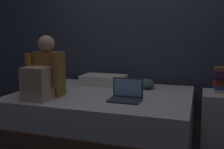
{
  "coord_description": "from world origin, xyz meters",
  "views": [
    {
      "loc": [
        0.83,
        -2.49,
        1.13
      ],
      "look_at": [
        -0.03,
        0.1,
        0.71
      ],
      "focal_mm": 42.36,
      "sensor_mm": 36.0,
      "label": 1
    }
  ],
  "objects_px": {
    "bed": "(104,112)",
    "book_stack": "(224,80)",
    "laptop": "(126,95)",
    "clothes_pile": "(146,84)",
    "pillow": "(104,80)",
    "nightstand": "(224,119)",
    "person_sitting": "(44,74)"
  },
  "relations": [
    {
      "from": "pillow",
      "to": "clothes_pile",
      "type": "bearing_deg",
      "value": -5.16
    },
    {
      "from": "person_sitting",
      "to": "laptop",
      "type": "height_order",
      "value": "person_sitting"
    },
    {
      "from": "nightstand",
      "to": "person_sitting",
      "type": "height_order",
      "value": "person_sitting"
    },
    {
      "from": "laptop",
      "to": "book_stack",
      "type": "relative_size",
      "value": 1.23
    },
    {
      "from": "laptop",
      "to": "book_stack",
      "type": "distance_m",
      "value": 1.01
    },
    {
      "from": "bed",
      "to": "nightstand",
      "type": "relative_size",
      "value": 3.72
    },
    {
      "from": "nightstand",
      "to": "pillow",
      "type": "bearing_deg",
      "value": 164.83
    },
    {
      "from": "nightstand",
      "to": "book_stack",
      "type": "xyz_separation_m",
      "value": [
        -0.02,
        0.03,
        0.4
      ]
    },
    {
      "from": "bed",
      "to": "person_sitting",
      "type": "xyz_separation_m",
      "value": [
        -0.53,
        -0.39,
        0.48
      ]
    },
    {
      "from": "person_sitting",
      "to": "book_stack",
      "type": "bearing_deg",
      "value": 14.85
    },
    {
      "from": "book_stack",
      "to": "pillow",
      "type": "bearing_deg",
      "value": 165.91
    },
    {
      "from": "nightstand",
      "to": "clothes_pile",
      "type": "xyz_separation_m",
      "value": [
        -0.89,
        0.35,
        0.25
      ]
    },
    {
      "from": "bed",
      "to": "book_stack",
      "type": "relative_size",
      "value": 7.66
    },
    {
      "from": "person_sitting",
      "to": "clothes_pile",
      "type": "distance_m",
      "value": 1.24
    },
    {
      "from": "book_stack",
      "to": "nightstand",
      "type": "bearing_deg",
      "value": -60.49
    },
    {
      "from": "pillow",
      "to": "book_stack",
      "type": "height_order",
      "value": "book_stack"
    },
    {
      "from": "bed",
      "to": "pillow",
      "type": "height_order",
      "value": "pillow"
    },
    {
      "from": "laptop",
      "to": "pillow",
      "type": "height_order",
      "value": "laptop"
    },
    {
      "from": "laptop",
      "to": "pillow",
      "type": "relative_size",
      "value": 0.57
    },
    {
      "from": "nightstand",
      "to": "clothes_pile",
      "type": "bearing_deg",
      "value": 158.74
    },
    {
      "from": "bed",
      "to": "book_stack",
      "type": "xyz_separation_m",
      "value": [
        1.28,
        0.09,
        0.44
      ]
    },
    {
      "from": "clothes_pile",
      "to": "nightstand",
      "type": "bearing_deg",
      "value": -21.26
    },
    {
      "from": "pillow",
      "to": "laptop",
      "type": "bearing_deg",
      "value": -54.35
    },
    {
      "from": "person_sitting",
      "to": "pillow",
      "type": "bearing_deg",
      "value": 66.86
    },
    {
      "from": "laptop",
      "to": "book_stack",
      "type": "height_order",
      "value": "book_stack"
    },
    {
      "from": "book_stack",
      "to": "laptop",
      "type": "bearing_deg",
      "value": -160.28
    },
    {
      "from": "nightstand",
      "to": "pillow",
      "type": "distance_m",
      "value": 1.54
    },
    {
      "from": "clothes_pile",
      "to": "laptop",
      "type": "bearing_deg",
      "value": -96.66
    },
    {
      "from": "nightstand",
      "to": "person_sitting",
      "type": "bearing_deg",
      "value": -166.31
    },
    {
      "from": "nightstand",
      "to": "laptop",
      "type": "distance_m",
      "value": 1.04
    },
    {
      "from": "clothes_pile",
      "to": "pillow",
      "type": "bearing_deg",
      "value": 174.84
    },
    {
      "from": "laptop",
      "to": "clothes_pile",
      "type": "relative_size",
      "value": 1.24
    }
  ]
}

